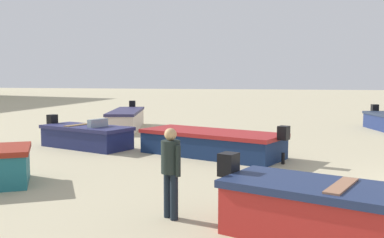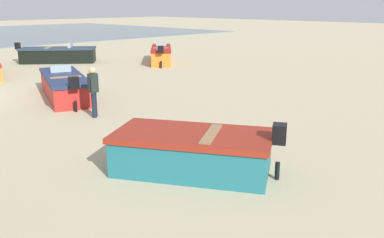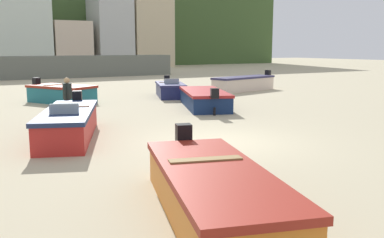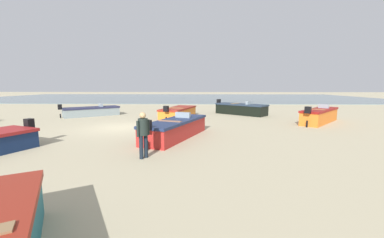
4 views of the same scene
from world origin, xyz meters
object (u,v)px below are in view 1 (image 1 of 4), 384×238
boat_navy_2 (86,136)px  beach_walker_foreground (171,166)px  boat_red_1 (381,221)px  boat_navy_8 (212,143)px  boat_cream_5 (126,119)px

boat_navy_2 → beach_walker_foreground: (-6.93, -4.99, 0.55)m
boat_red_1 → boat_navy_8: boat_red_1 is taller
boat_navy_8 → beach_walker_foreground: bearing=-155.1°
boat_red_1 → boat_cream_5: boat_cream_5 is taller
beach_walker_foreground → boat_navy_2: bearing=165.2°
boat_cream_5 → beach_walker_foreground: (-12.57, -5.64, 0.49)m
boat_navy_2 → boat_navy_8: boat_navy_8 is taller
boat_navy_8 → beach_walker_foreground: (-6.30, -0.35, 0.55)m
boat_red_1 → beach_walker_foreground: size_ratio=3.07×
boat_navy_2 → beach_walker_foreground: size_ratio=2.29×
boat_navy_2 → boat_cream_5: (5.64, 0.64, 0.06)m
boat_red_1 → boat_cream_5: size_ratio=0.97×
boat_red_1 → beach_walker_foreground: bearing=-82.3°
boat_navy_2 → boat_cream_5: bearing=-152.8°
boat_cream_5 → boat_navy_8: size_ratio=1.04×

